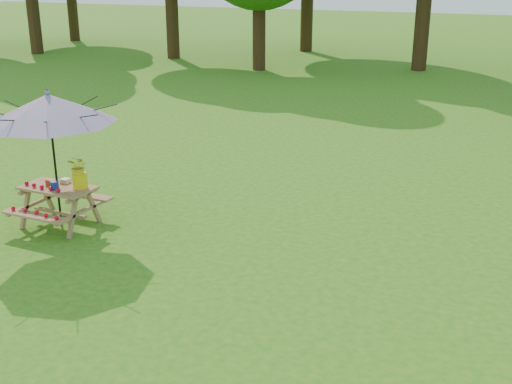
% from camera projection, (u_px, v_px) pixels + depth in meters
% --- Properties ---
extents(picnic_table, '(1.20, 1.32, 0.67)m').
position_uv_depth(picnic_table, '(59.00, 207.00, 10.43)').
color(picnic_table, '#986544').
rests_on(picnic_table, ground).
extents(patio_umbrella, '(2.33, 2.33, 2.25)m').
position_uv_depth(patio_umbrella, '(49.00, 109.00, 9.90)').
color(patio_umbrella, black).
rests_on(patio_umbrella, ground).
extents(produce_bins, '(0.32, 0.46, 0.13)m').
position_uv_depth(produce_bins, '(56.00, 183.00, 10.32)').
color(produce_bins, '#AA2D0D').
rests_on(produce_bins, picnic_table).
extents(tomatoes_row, '(0.77, 0.13, 0.07)m').
position_uv_depth(tomatoes_row, '(42.00, 187.00, 10.22)').
color(tomatoes_row, red).
rests_on(tomatoes_row, picnic_table).
extents(flower_bucket, '(0.32, 0.28, 0.53)m').
position_uv_depth(flower_bucket, '(79.00, 171.00, 10.19)').
color(flower_bucket, yellow).
rests_on(flower_bucket, picnic_table).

